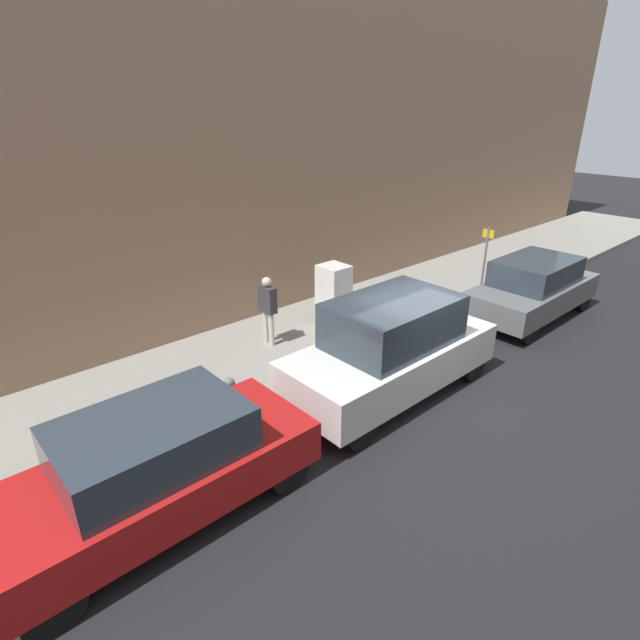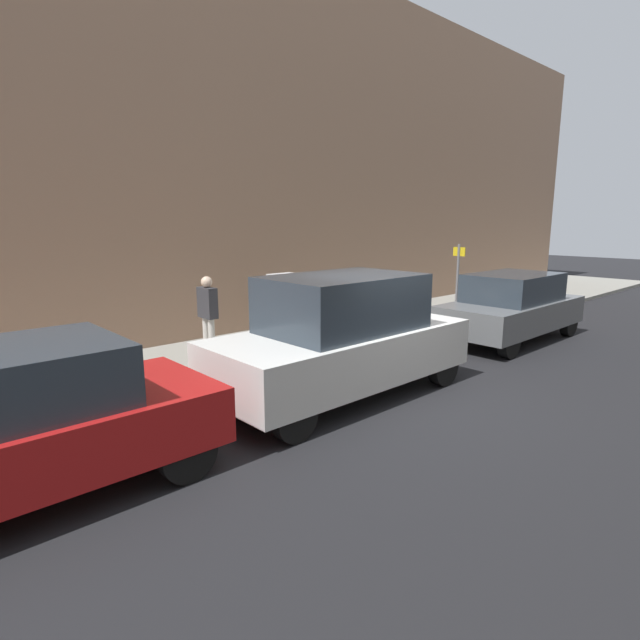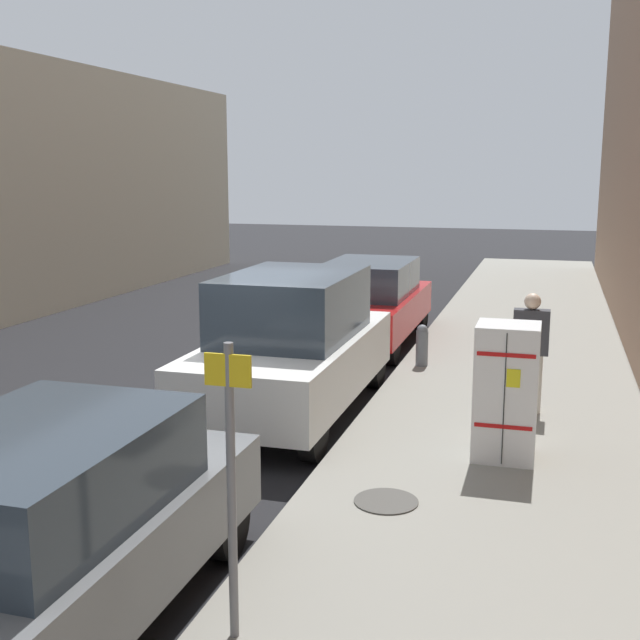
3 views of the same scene
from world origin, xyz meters
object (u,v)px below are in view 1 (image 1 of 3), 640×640
discarded_refrigerator (334,296)px  fire_hydrant (231,394)px  parked_suv_gray (533,288)px  pedestrian_walking_far (268,305)px  parked_suv_red (157,466)px  street_sign_post (485,260)px  parked_van_white (391,348)px

discarded_refrigerator → fire_hydrant: size_ratio=2.22×
parked_suv_gray → pedestrian_walking_far: bearing=-116.6°
pedestrian_walking_far → parked_suv_red: size_ratio=0.38×
discarded_refrigerator → street_sign_post: (1.74, 4.55, 0.46)m
discarded_refrigerator → parked_suv_red: (3.22, -6.60, -0.07)m
pedestrian_walking_far → parked_suv_red: (3.44, -4.56, -0.26)m
discarded_refrigerator → parked_suv_red: size_ratio=0.36×
discarded_refrigerator → parked_suv_gray: size_ratio=0.37×
street_sign_post → parked_van_white: bearing=-76.1°
fire_hydrant → pedestrian_walking_far: (-1.96, 2.38, 0.65)m
parked_van_white → parked_suv_gray: (0.00, 6.20, -0.17)m
fire_hydrant → parked_suv_red: parked_suv_red is taller
parked_van_white → parked_suv_gray: size_ratio=1.07×
parked_suv_red → pedestrian_walking_far: bearing=127.0°
parked_suv_red → parked_suv_gray: parked_suv_red is taller
parked_suv_red → parked_van_white: parked_van_white is taller
street_sign_post → parked_van_white: 6.13m
pedestrian_walking_far → parked_van_white: (3.44, 0.65, -0.10)m
street_sign_post → parked_suv_red: street_sign_post is taller
street_sign_post → parked_suv_gray: 1.59m
street_sign_post → discarded_refrigerator: bearing=-111.0°
discarded_refrigerator → parked_van_white: parked_van_white is taller
discarded_refrigerator → parked_van_white: bearing=-23.2°
fire_hydrant → parked_suv_gray: parked_suv_gray is taller
parked_suv_gray → discarded_refrigerator: bearing=-123.7°
street_sign_post → parked_suv_gray: bearing=10.4°
parked_van_white → fire_hydrant: bearing=-116.0°
discarded_refrigerator → pedestrian_walking_far: size_ratio=0.95×
parked_suv_red → parked_van_white: 5.22m
discarded_refrigerator → fire_hydrant: discarded_refrigerator is taller
fire_hydrant → discarded_refrigerator: bearing=111.4°
street_sign_post → parked_suv_gray: size_ratio=0.51×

